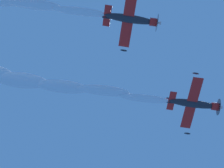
{
  "coord_description": "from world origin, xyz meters",
  "views": [
    {
      "loc": [
        6.78,
        26.44,
        1.78
      ],
      "look_at": [
        8.1,
        7.2,
        59.26
      ],
      "focal_mm": 78.01,
      "sensor_mm": 36.0,
      "label": 1
    }
  ],
  "objects": [
    {
      "name": "airplane_lead",
      "position": [
        -1.89,
        4.5,
        57.57
      ],
      "size": [
        6.88,
        7.47,
        2.56
      ],
      "color": "#232328"
    },
    {
      "name": "airplane_left_wingman",
      "position": [
        5.25,
        15.56,
        57.45
      ],
      "size": [
        6.87,
        7.42,
        2.6
      ],
      "color": "#232328"
    }
  ]
}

